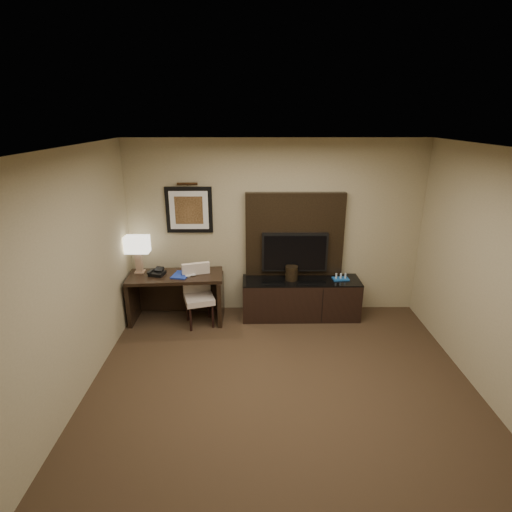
{
  "coord_description": "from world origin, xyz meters",
  "views": [
    {
      "loc": [
        -0.32,
        -3.43,
        3.0
      ],
      "look_at": [
        -0.29,
        1.8,
        1.15
      ],
      "focal_mm": 28.0,
      "sensor_mm": 36.0,
      "label": 1
    }
  ],
  "objects_px": {
    "credenza": "(301,298)",
    "minibar_tray": "(341,277)",
    "desk": "(177,297)",
    "desk_phone": "(157,272)",
    "desk_chair": "(199,298)",
    "table_lamp": "(138,253)",
    "ice_bucket": "(292,273)",
    "tv": "(295,252)"
  },
  "relations": [
    {
      "from": "desk",
      "to": "desk_chair",
      "type": "distance_m",
      "value": 0.39
    },
    {
      "from": "desk_chair",
      "to": "table_lamp",
      "type": "relative_size",
      "value": 1.37
    },
    {
      "from": "desk",
      "to": "credenza",
      "type": "distance_m",
      "value": 1.91
    },
    {
      "from": "tv",
      "to": "table_lamp",
      "type": "xyz_separation_m",
      "value": [
        -2.35,
        -0.13,
        0.04
      ]
    },
    {
      "from": "desk_chair",
      "to": "minibar_tray",
      "type": "distance_m",
      "value": 2.18
    },
    {
      "from": "tv",
      "to": "minibar_tray",
      "type": "distance_m",
      "value": 0.8
    },
    {
      "from": "tv",
      "to": "minibar_tray",
      "type": "bearing_deg",
      "value": -9.79
    },
    {
      "from": "credenza",
      "to": "desk",
      "type": "bearing_deg",
      "value": -177.55
    },
    {
      "from": "desk_chair",
      "to": "ice_bucket",
      "type": "relative_size",
      "value": 3.96
    },
    {
      "from": "desk_chair",
      "to": "minibar_tray",
      "type": "relative_size",
      "value": 3.52
    },
    {
      "from": "desk",
      "to": "desk_phone",
      "type": "distance_m",
      "value": 0.5
    },
    {
      "from": "credenza",
      "to": "table_lamp",
      "type": "xyz_separation_m",
      "value": [
        -2.46,
        0.01,
        0.75
      ]
    },
    {
      "from": "desk_chair",
      "to": "minibar_tray",
      "type": "height_order",
      "value": "desk_chair"
    },
    {
      "from": "desk_chair",
      "to": "desk_phone",
      "type": "xyz_separation_m",
      "value": [
        -0.63,
        0.14,
        0.37
      ]
    },
    {
      "from": "credenza",
      "to": "minibar_tray",
      "type": "relative_size",
      "value": 7.36
    },
    {
      "from": "credenza",
      "to": "table_lamp",
      "type": "distance_m",
      "value": 2.57
    },
    {
      "from": "desk",
      "to": "table_lamp",
      "type": "height_order",
      "value": "table_lamp"
    },
    {
      "from": "ice_bucket",
      "to": "desk_chair",
      "type": "bearing_deg",
      "value": -169.4
    },
    {
      "from": "desk_chair",
      "to": "credenza",
      "type": "bearing_deg",
      "value": -8.03
    },
    {
      "from": "desk",
      "to": "minibar_tray",
      "type": "relative_size",
      "value": 5.73
    },
    {
      "from": "credenza",
      "to": "desk_phone",
      "type": "bearing_deg",
      "value": -177.74
    },
    {
      "from": "tv",
      "to": "table_lamp",
      "type": "height_order",
      "value": "table_lamp"
    },
    {
      "from": "credenza",
      "to": "ice_bucket",
      "type": "xyz_separation_m",
      "value": [
        -0.15,
        0.02,
        0.42
      ]
    },
    {
      "from": "desk_phone",
      "to": "ice_bucket",
      "type": "bearing_deg",
      "value": 16.9
    },
    {
      "from": "desk",
      "to": "table_lamp",
      "type": "relative_size",
      "value": 2.23
    },
    {
      "from": "minibar_tray",
      "to": "credenza",
      "type": "bearing_deg",
      "value": -178.29
    },
    {
      "from": "credenza",
      "to": "ice_bucket",
      "type": "bearing_deg",
      "value": 173.43
    },
    {
      "from": "minibar_tray",
      "to": "desk_chair",
      "type": "bearing_deg",
      "value": -173.04
    },
    {
      "from": "desk_phone",
      "to": "ice_bucket",
      "type": "relative_size",
      "value": 0.98
    },
    {
      "from": "desk_phone",
      "to": "ice_bucket",
      "type": "height_order",
      "value": "desk_phone"
    },
    {
      "from": "desk_phone",
      "to": "minibar_tray",
      "type": "height_order",
      "value": "desk_phone"
    },
    {
      "from": "desk_phone",
      "to": "minibar_tray",
      "type": "distance_m",
      "value": 2.78
    },
    {
      "from": "desk",
      "to": "credenza",
      "type": "bearing_deg",
      "value": -1.11
    },
    {
      "from": "ice_bucket",
      "to": "table_lamp",
      "type": "bearing_deg",
      "value": -179.73
    },
    {
      "from": "table_lamp",
      "to": "desk_phone",
      "type": "bearing_deg",
      "value": -21.38
    },
    {
      "from": "credenza",
      "to": "table_lamp",
      "type": "height_order",
      "value": "table_lamp"
    },
    {
      "from": "credenza",
      "to": "minibar_tray",
      "type": "height_order",
      "value": "minibar_tray"
    },
    {
      "from": "tv",
      "to": "desk_phone",
      "type": "relative_size",
      "value": 4.69
    },
    {
      "from": "desk",
      "to": "minibar_tray",
      "type": "xyz_separation_m",
      "value": [
        2.51,
        0.12,
        0.29
      ]
    },
    {
      "from": "desk_chair",
      "to": "ice_bucket",
      "type": "xyz_separation_m",
      "value": [
        1.39,
        0.26,
        0.3
      ]
    },
    {
      "from": "credenza",
      "to": "tv",
      "type": "bearing_deg",
      "value": 125.91
    },
    {
      "from": "tv",
      "to": "ice_bucket",
      "type": "relative_size",
      "value": 4.61
    }
  ]
}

